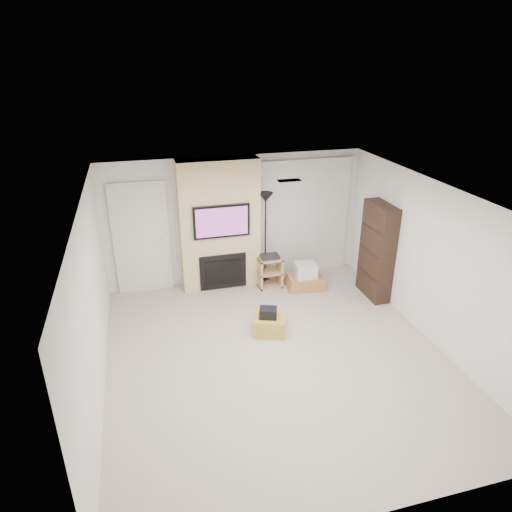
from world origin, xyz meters
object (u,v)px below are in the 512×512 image
object	(u,v)px
av_stand	(269,270)
box_stack	(305,278)
floor_lamp	(266,213)
bookshelf	(377,251)
ottoman	(270,324)

from	to	relation	value
av_stand	box_stack	size ratio (longest dim) A/B	0.84
floor_lamp	box_stack	world-z (taller)	floor_lamp
floor_lamp	bookshelf	size ratio (longest dim) A/B	1.03
ottoman	floor_lamp	size ratio (longest dim) A/B	0.27
floor_lamp	bookshelf	xyz separation A→B (m)	(1.83, -1.01, -0.56)
bookshelf	ottoman	bearing A→B (deg)	-162.62
av_stand	bookshelf	size ratio (longest dim) A/B	0.37
av_stand	box_stack	world-z (taller)	av_stand
av_stand	bookshelf	distance (m)	2.06
floor_lamp	av_stand	world-z (taller)	floor_lamp
box_stack	floor_lamp	bearing A→B (deg)	152.51
ottoman	bookshelf	world-z (taller)	bookshelf
ottoman	box_stack	distance (m)	1.75
ottoman	box_stack	bearing A→B (deg)	50.13
box_stack	bookshelf	size ratio (longest dim) A/B	0.44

